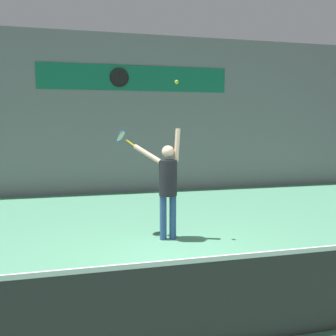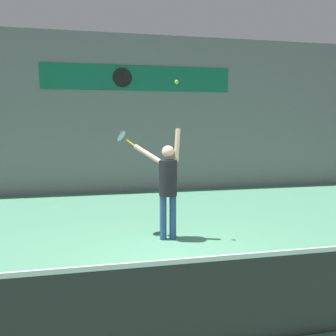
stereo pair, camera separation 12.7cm
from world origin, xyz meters
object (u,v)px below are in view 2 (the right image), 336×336
Objects in this scene: tennis_ball at (177,82)px; tennis_player at (168,182)px; tennis_racket at (122,137)px; scoreboard_clock at (122,78)px.

tennis_player is at bearing 162.30° from tennis_ball.
tennis_racket is at bearing 150.76° from tennis_ball.
tennis_ball is (0.16, -0.05, 1.84)m from tennis_player.
tennis_racket is 1.49m from tennis_ball.
scoreboard_clock is at bearing 98.61° from tennis_ball.
tennis_player is 5.11× the size of tennis_racket.
scoreboard_clock is 1.44× the size of tennis_racket.
scoreboard_clock is at bearing 86.46° from tennis_racket.
tennis_ball reaches higher than tennis_racket.
scoreboard_clock is 5.31m from tennis_player.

